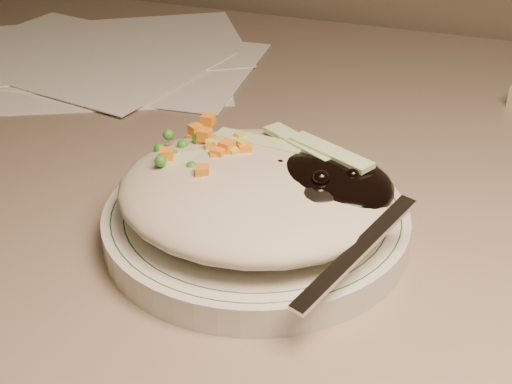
% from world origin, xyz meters
% --- Properties ---
extents(desk, '(1.40, 0.70, 0.74)m').
position_xyz_m(desk, '(0.00, 1.38, 0.54)').
color(desk, '#7E6D5B').
rests_on(desk, ground).
extents(plate, '(0.22, 0.22, 0.02)m').
position_xyz_m(plate, '(-0.11, 1.22, 0.75)').
color(plate, silver).
rests_on(plate, desk).
extents(plate_rim, '(0.21, 0.21, 0.00)m').
position_xyz_m(plate_rim, '(-0.11, 1.22, 0.76)').
color(plate_rim, '#144723').
rests_on(plate_rim, plate).
extents(meal, '(0.21, 0.19, 0.05)m').
position_xyz_m(meal, '(-0.10, 1.22, 0.78)').
color(meal, '#B3AB91').
rests_on(meal, plate).
extents(papers, '(0.38, 0.41, 0.00)m').
position_xyz_m(papers, '(-0.39, 1.50, 0.74)').
color(papers, white).
rests_on(papers, desk).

